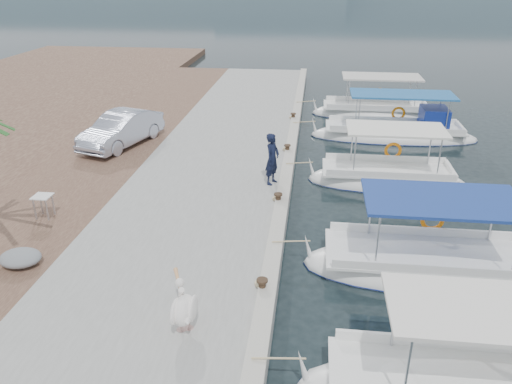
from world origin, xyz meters
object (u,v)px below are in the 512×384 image
Objects in this scene: pelican at (184,308)px; parked_car at (121,129)px; fisherman at (272,159)px; fishing_caique_e at (375,114)px; fishing_caique_b at (425,267)px; fishing_caique_c at (386,180)px; fishing_caique_d at (396,135)px.

pelican is 13.02m from parked_car.
pelican is 0.73× the size of fisherman.
fishing_caique_e is 5.16× the size of pelican.
fisherman is 7.73m from parked_car.
fishing_caique_b and fishing_caique_e have the same top height.
fisherman reaches higher than fishing_caique_e.
fisherman is (-4.30, -1.65, 1.31)m from fishing_caique_c.
fisherman is at bearing -112.87° from fishing_caique_e.
fisherman reaches higher than fishing_caique_d.
fishing_caique_b and fishing_caique_c have the same top height.
fishing_caique_e is 20.54m from pelican.
fishing_caique_b is 1.53× the size of parked_car.
fishing_caique_d reaches higher than pelican.
fisherman is at bearing 81.95° from pelican.
fishing_caique_c is 5.78m from fishing_caique_d.
fisherman is (-4.65, 4.48, 1.31)m from fishing_caique_b.
pelican is at bearing -119.00° from fishing_caique_c.
fishing_caique_d is 12.94m from parked_car.
fisherman is (-4.82, -11.43, 1.31)m from fishing_caique_e.
parked_car is (-11.21, 1.82, 1.10)m from fishing_caique_c.
fishing_caique_b is at bearing -93.67° from fishing_caique_d.
pelican is 8.29m from fisherman.
fisherman is (1.16, 8.20, 0.38)m from pelican.
fishing_caique_c is 3.22× the size of fisherman.
fisherman reaches higher than fishing_caique_c.
fishing_caique_c is 0.75× the size of fishing_caique_d.
parked_car is (-5.75, 11.68, 0.17)m from pelican.
fishing_caique_e is (0.17, 15.90, 0.00)m from fishing_caique_b.
fishing_caique_c is at bearing 61.00° from pelican.
fishing_caique_c is 11.41m from parked_car.
fishing_caique_c reaches higher than parked_car.
pelican is at bearing -46.57° from parked_car.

